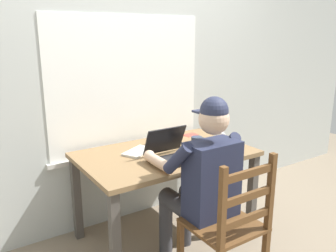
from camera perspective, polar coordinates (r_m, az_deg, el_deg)
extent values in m
plane|color=gray|center=(3.01, -0.40, -17.37)|extent=(8.00, 8.00, 0.00)
cube|color=beige|center=(2.99, -5.61, 8.89)|extent=(6.00, 0.04, 2.60)
cube|color=white|center=(2.95, -6.55, 6.81)|extent=(1.39, 0.01, 1.12)
cube|color=beige|center=(3.07, -6.18, -3.99)|extent=(1.45, 0.06, 0.04)
cube|color=olive|center=(2.70, -0.43, -4.62)|extent=(1.32, 0.82, 0.03)
cube|color=#4C4742|center=(2.32, -8.66, -18.31)|extent=(0.06, 0.06, 0.69)
cube|color=#4C4742|center=(2.96, 13.64, -10.89)|extent=(0.06, 0.06, 0.69)
cube|color=#4C4742|center=(2.90, -14.75, -11.44)|extent=(0.06, 0.06, 0.69)
cube|color=#4C4742|center=(3.44, 4.89, -6.79)|extent=(0.06, 0.06, 0.69)
cube|color=#232842|center=(2.25, 7.21, -8.73)|extent=(0.34, 0.20, 0.50)
sphere|color=#DBB293|center=(2.12, 7.55, 1.11)|extent=(0.19, 0.19, 0.19)
sphere|color=#282D47|center=(2.11, 7.60, 2.49)|extent=(0.17, 0.17, 0.17)
cube|color=#282D47|center=(2.18, 6.11, 2.41)|extent=(0.13, 0.10, 0.01)
cylinder|color=#38383D|center=(2.44, 2.25, -13.07)|extent=(0.13, 0.40, 0.13)
cylinder|color=#38383D|center=(2.54, 5.63, -11.98)|extent=(0.13, 0.40, 0.13)
cylinder|color=#38383D|center=(2.70, -0.36, -15.74)|extent=(0.10, 0.10, 0.46)
cylinder|color=#38383D|center=(2.79, 2.84, -14.70)|extent=(0.10, 0.10, 0.46)
cylinder|color=#232842|center=(2.14, 1.67, -5.34)|extent=(0.10, 0.25, 0.25)
cylinder|color=#DBB293|center=(2.35, -1.58, -5.89)|extent=(0.07, 0.28, 0.07)
sphere|color=#DBB293|center=(2.47, -3.10, -4.88)|extent=(0.08, 0.08, 0.08)
cylinder|color=#232842|center=(2.38, 9.60, -3.45)|extent=(0.10, 0.25, 0.25)
cylinder|color=#DBB293|center=(2.57, 6.04, -4.14)|extent=(0.07, 0.28, 0.07)
sphere|color=#DBB293|center=(2.67, 3.97, -3.38)|extent=(0.08, 0.08, 0.08)
cube|color=brown|center=(2.28, 9.01, -15.69)|extent=(0.42, 0.42, 0.02)
cube|color=brown|center=(2.63, 9.12, -17.09)|extent=(0.04, 0.04, 0.44)
cube|color=brown|center=(2.43, 2.04, -19.90)|extent=(0.04, 0.04, 0.44)
cube|color=brown|center=(2.18, 16.47, -10.31)|extent=(0.04, 0.04, 0.48)
cube|color=brown|center=(1.93, 8.90, -13.28)|extent=(0.04, 0.04, 0.48)
cube|color=brown|center=(2.10, 12.74, -14.66)|extent=(0.36, 0.02, 0.04)
cube|color=brown|center=(2.04, 12.97, -11.22)|extent=(0.36, 0.02, 0.04)
cube|color=brown|center=(1.98, 13.20, -7.58)|extent=(0.36, 0.02, 0.04)
cube|color=black|center=(2.51, 1.46, -5.60)|extent=(0.33, 0.23, 0.02)
cube|color=#2B2B2D|center=(2.50, 1.46, -5.40)|extent=(0.29, 0.17, 0.00)
cube|color=black|center=(2.60, -0.52, -2.33)|extent=(0.33, 0.10, 0.21)
cube|color=silver|center=(2.60, -0.52, -2.33)|extent=(0.29, 0.08, 0.17)
ellipsoid|color=black|center=(2.66, 5.51, -4.27)|extent=(0.06, 0.10, 0.03)
cylinder|color=white|center=(2.92, 8.31, -1.93)|extent=(0.09, 0.09, 0.10)
torus|color=white|center=(2.95, 9.11, -1.67)|extent=(0.05, 0.01, 0.05)
cylinder|color=#2D384C|center=(2.81, 4.72, -2.61)|extent=(0.09, 0.09, 0.09)
torus|color=#2D384C|center=(2.84, 5.61, -2.34)|extent=(0.05, 0.01, 0.05)
cube|color=gray|center=(2.85, -0.36, -2.89)|extent=(0.16, 0.14, 0.03)
cube|color=#38844C|center=(2.85, -0.65, -2.28)|extent=(0.16, 0.14, 0.03)
cube|color=gold|center=(2.85, -0.22, -1.63)|extent=(0.19, 0.13, 0.03)
cube|color=white|center=(2.84, -0.52, -1.07)|extent=(0.15, 0.13, 0.03)
cube|color=silver|center=(2.69, -4.84, -4.20)|extent=(0.29, 0.25, 0.02)
cube|color=#C63D33|center=(3.15, 3.70, -1.46)|extent=(0.14, 0.10, 0.00)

